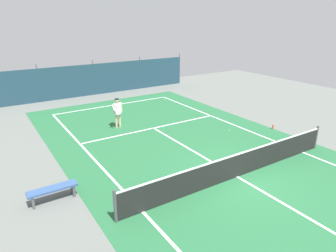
{
  "coord_description": "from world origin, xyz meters",
  "views": [
    {
      "loc": [
        -7.77,
        -7.16,
        5.79
      ],
      "look_at": [
        -0.47,
        4.19,
        0.9
      ],
      "focal_mm": 32.22,
      "sensor_mm": 36.0,
      "label": 1
    }
  ],
  "objects_px": {
    "tennis_ball_near_player": "(164,99)",
    "courtside_bench": "(53,191)",
    "tennis_ball_midcourt": "(229,131)",
    "tennis_net": "(238,165)",
    "tennis_player": "(117,111)",
    "water_bottle": "(273,127)"
  },
  "relations": [
    {
      "from": "tennis_ball_near_player",
      "to": "tennis_ball_midcourt",
      "type": "distance_m",
      "value": 7.44
    },
    {
      "from": "tennis_net",
      "to": "tennis_player",
      "type": "xyz_separation_m",
      "value": [
        -1.57,
        7.6,
        0.45
      ]
    },
    {
      "from": "tennis_net",
      "to": "water_bottle",
      "type": "xyz_separation_m",
      "value": [
        5.47,
        2.77,
        -0.39
      ]
    },
    {
      "from": "tennis_net",
      "to": "water_bottle",
      "type": "relative_size",
      "value": 42.17
    },
    {
      "from": "tennis_ball_midcourt",
      "to": "courtside_bench",
      "type": "xyz_separation_m",
      "value": [
        -9.52,
        -1.63,
        0.34
      ]
    },
    {
      "from": "tennis_net",
      "to": "tennis_ball_midcourt",
      "type": "distance_m",
      "value": 5.0
    },
    {
      "from": "tennis_net",
      "to": "tennis_ball_near_player",
      "type": "distance_m",
      "value": 11.83
    },
    {
      "from": "tennis_player",
      "to": "courtside_bench",
      "type": "height_order",
      "value": "tennis_player"
    },
    {
      "from": "tennis_ball_near_player",
      "to": "tennis_ball_midcourt",
      "type": "relative_size",
      "value": 1.0
    },
    {
      "from": "tennis_ball_near_player",
      "to": "courtside_bench",
      "type": "height_order",
      "value": "courtside_bench"
    },
    {
      "from": "tennis_ball_near_player",
      "to": "water_bottle",
      "type": "relative_size",
      "value": 0.28
    },
    {
      "from": "tennis_ball_near_player",
      "to": "courtside_bench",
      "type": "relative_size",
      "value": 0.04
    },
    {
      "from": "tennis_net",
      "to": "tennis_player",
      "type": "bearing_deg",
      "value": 101.67
    },
    {
      "from": "tennis_net",
      "to": "courtside_bench",
      "type": "relative_size",
      "value": 6.33
    },
    {
      "from": "tennis_ball_near_player",
      "to": "courtside_bench",
      "type": "bearing_deg",
      "value": -137.89
    },
    {
      "from": "tennis_net",
      "to": "tennis_player",
      "type": "relative_size",
      "value": 6.17
    },
    {
      "from": "tennis_player",
      "to": "tennis_ball_midcourt",
      "type": "distance_m",
      "value": 6.18
    },
    {
      "from": "tennis_player",
      "to": "water_bottle",
      "type": "distance_m",
      "value": 8.58
    },
    {
      "from": "tennis_ball_midcourt",
      "to": "courtside_bench",
      "type": "height_order",
      "value": "courtside_bench"
    },
    {
      "from": "tennis_net",
      "to": "tennis_ball_near_player",
      "type": "height_order",
      "value": "tennis_net"
    },
    {
      "from": "courtside_bench",
      "to": "tennis_player",
      "type": "bearing_deg",
      "value": 48.84
    },
    {
      "from": "tennis_net",
      "to": "tennis_ball_near_player",
      "type": "bearing_deg",
      "value": 71.74
    }
  ]
}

